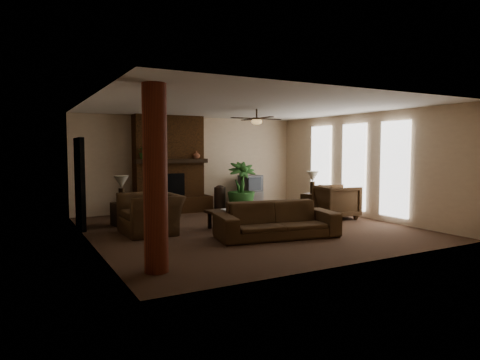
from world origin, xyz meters
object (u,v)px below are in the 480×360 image
sofa (277,214)px  floor_plant (241,198)px  floor_vase (220,196)px  lamp_right (313,178)px  armchair_right (337,200)px  armchair_left (150,207)px  log_column (155,179)px  side_table_right (312,203)px  ottoman (249,211)px  lamp_left (121,184)px  tv_stand (248,199)px  coffee_table (234,212)px  side_table_left (124,214)px

sofa → floor_plant: 3.66m
floor_vase → lamp_right: 2.79m
armchair_right → floor_vase: size_ratio=1.27×
floor_vase → floor_plant: bearing=-50.3°
armchair_left → lamp_right: 5.12m
log_column → side_table_right: 6.92m
armchair_right → lamp_right: 1.27m
side_table_right → ottoman: bearing=-178.3°
floor_plant → ottoman: bearing=-109.8°
sofa → lamp_left: size_ratio=3.88×
log_column → side_table_right: size_ratio=5.09×
side_table_right → lamp_right: bearing=52.6°
tv_stand → side_table_right: side_table_right is taller
log_column → lamp_right: bearing=32.2°
floor_plant → lamp_left: 3.67m
ottoman → lamp_right: (2.20, 0.11, 0.80)m
armchair_left → floor_vase: 3.66m
sofa → floor_vase: size_ratio=3.28×
floor_vase → lamp_right: (2.23, -1.58, 0.57)m
armchair_right → tv_stand: (-1.02, 2.99, -0.24)m
armchair_right → coffee_table: armchair_right is taller
side_table_right → floor_vase: bearing=143.4°
ottoman → floor_plant: floor_plant is taller
armchair_right → ottoman: bearing=72.8°
armchair_left → coffee_table: 1.91m
sofa → floor_plant: bearing=83.0°
ottoman → lamp_left: size_ratio=0.92×
armchair_left → ottoman: 2.94m
sofa → coffee_table: size_ratio=2.10×
side_table_right → side_table_left: bearing=174.2°
log_column → lamp_left: log_column is taller
floor_vase → lamp_right: bearing=-35.4°
log_column → armchair_right: (5.72, 2.50, -0.91)m
sofa → ottoman: sofa is taller
armchair_right → side_table_right: (0.07, 1.12, -0.21)m
armchair_right → log_column: bearing=123.1°
side_table_left → lamp_right: lamp_right is taller
log_column → coffee_table: 3.81m
armchair_right → floor_plant: (-1.68, 2.21, -0.08)m
armchair_left → side_table_right: bearing=96.4°
coffee_table → sofa: bearing=-76.7°
floor_vase → log_column: bearing=-124.4°
armchair_right → side_table_left: 5.48m
lamp_right → armchair_right: bearing=-95.0°
ottoman → lamp_left: bearing=168.8°
lamp_left → ottoman: bearing=-11.2°
floor_vase → coffee_table: bearing=-109.4°
floor_vase → lamp_left: size_ratio=1.18×
sofa → side_table_left: size_ratio=4.59×
lamp_left → side_table_right: 5.41m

